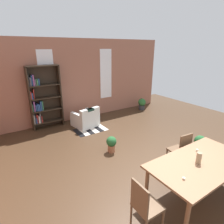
% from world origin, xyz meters
% --- Properties ---
extents(ground_plane, '(11.38, 11.38, 0.00)m').
position_xyz_m(ground_plane, '(0.00, 0.00, 0.00)').
color(ground_plane, '#412C1B').
extents(back_wall_brick, '(8.04, 0.12, 3.15)m').
position_xyz_m(back_wall_brick, '(0.00, 4.44, 1.57)').
color(back_wall_brick, '#9F644F').
rests_on(back_wall_brick, ground).
extents(window_pane_0, '(0.55, 0.02, 2.05)m').
position_xyz_m(window_pane_0, '(-1.23, 4.37, 1.73)').
color(window_pane_0, white).
extents(window_pane_1, '(0.55, 0.02, 2.05)m').
position_xyz_m(window_pane_1, '(1.23, 4.37, 1.73)').
color(window_pane_1, white).
extents(dining_table, '(2.08, 1.08, 0.78)m').
position_xyz_m(dining_table, '(0.10, -0.90, 0.70)').
color(dining_table, '#8B6243').
rests_on(dining_table, ground).
extents(vase_on_table, '(0.09, 0.09, 0.22)m').
position_xyz_m(vase_on_table, '(0.01, -0.90, 0.89)').
color(vase_on_table, '#998466').
rests_on(vase_on_table, dining_table).
extents(tealight_candle_0, '(0.04, 0.04, 0.05)m').
position_xyz_m(tealight_candle_0, '(0.37, -0.64, 0.80)').
color(tealight_candle_0, silver).
rests_on(tealight_candle_0, dining_table).
extents(tealight_candle_1, '(0.04, 0.04, 0.04)m').
position_xyz_m(tealight_candle_1, '(0.26, -0.75, 0.80)').
color(tealight_candle_1, silver).
rests_on(tealight_candle_1, dining_table).
extents(tealight_candle_2, '(0.04, 0.04, 0.03)m').
position_xyz_m(tealight_candle_2, '(-0.60, -1.04, 0.80)').
color(tealight_candle_2, silver).
rests_on(tealight_candle_2, dining_table).
extents(dining_chair_far_right, '(0.43, 0.43, 0.95)m').
position_xyz_m(dining_chair_far_right, '(0.56, -0.14, 0.51)').
color(dining_chair_far_right, brown).
rests_on(dining_chair_far_right, ground).
extents(dining_chair_head_left, '(0.41, 0.41, 0.95)m').
position_xyz_m(dining_chair_head_left, '(-1.31, -0.90, 0.51)').
color(dining_chair_head_left, brown).
rests_on(dining_chair_head_left, ground).
extents(bookshelf_tall, '(1.10, 0.30, 2.25)m').
position_xyz_m(bookshelf_tall, '(-1.50, 4.20, 1.12)').
color(bookshelf_tall, '#2D2319').
rests_on(bookshelf_tall, ground).
extents(armchair_white, '(0.94, 0.94, 0.75)m').
position_xyz_m(armchair_white, '(-0.21, 3.48, 0.28)').
color(armchair_white, silver).
rests_on(armchair_white, ground).
extents(potted_plant_by_shelf, '(0.36, 0.36, 0.53)m').
position_xyz_m(potted_plant_by_shelf, '(2.89, 3.83, 0.29)').
color(potted_plant_by_shelf, '#333338').
rests_on(potted_plant_by_shelf, ground).
extents(potted_plant_corner, '(0.33, 0.33, 0.46)m').
position_xyz_m(potted_plant_corner, '(1.72, 0.07, 0.26)').
color(potted_plant_corner, '#333338').
rests_on(potted_plant_corner, ground).
extents(potted_plant_window, '(0.29, 0.29, 0.47)m').
position_xyz_m(potted_plant_window, '(-0.42, 1.40, 0.27)').
color(potted_plant_window, '#9E6042').
rests_on(potted_plant_window, ground).
extents(striped_rug, '(1.11, 0.73, 0.01)m').
position_xyz_m(striped_rug, '(-0.24, 3.07, 0.00)').
color(striped_rug, black).
rests_on(striped_rug, ground).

